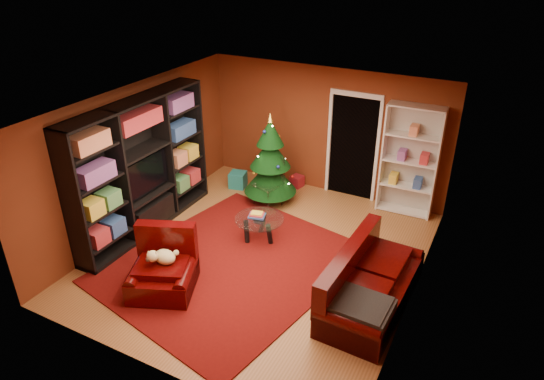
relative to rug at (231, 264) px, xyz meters
The scene contains 18 objects.
floor 0.57m from the rug, 58.12° to the left, with size 5.00×5.50×0.05m, color brown.
ceiling 2.68m from the rug, 58.12° to the left, with size 5.00×5.50×0.05m, color silver.
wall_back 3.52m from the rug, 84.70° to the left, with size 5.00×0.05×2.60m, color maroon.
wall_left 2.61m from the rug, 167.66° to the left, with size 0.05×5.50×2.60m, color maroon.
wall_right 3.15m from the rug, ahead, with size 0.05×5.50×2.60m, color maroon.
doorway 3.50m from the rug, 74.33° to the left, with size 1.06×0.60×2.16m, color black, non-canonical shape.
rug is the anchor object (origin of this frame).
media_unit 2.33m from the rug, behind, with size 0.48×3.14×2.41m, color black, non-canonical shape.
christmas_tree 2.46m from the rug, 101.06° to the left, with size 1.05×1.05×1.87m, color black, non-canonical shape.
gift_box_teal 2.82m from the rug, 118.46° to the left, with size 0.33×0.33×0.33m, color #197C7D.
gift_box_green 2.34m from the rug, 102.72° to the left, with size 0.26×0.26×0.26m, color #256B25.
gift_box_red 3.09m from the rug, 94.19° to the left, with size 0.24×0.24×0.24m, color maroon.
white_bookshelf 3.84m from the rug, 55.89° to the left, with size 1.02×0.37×2.20m, color white, non-canonical shape.
armchair 1.22m from the rug, 119.06° to the right, with size 1.00×1.00×0.78m, color black, non-canonical shape.
dog 1.23m from the rug, 119.49° to the right, with size 0.40×0.30×0.25m, color beige, non-canonical shape.
sofa 2.37m from the rug, ahead, with size 2.10×0.94×0.90m, color black, non-canonical shape.
coffee_table 0.90m from the rug, 86.09° to the left, with size 0.86×0.86×0.54m, color gray, non-canonical shape.
acrylic_chair 2.14m from the rug, 100.90° to the left, with size 0.48×0.52×0.93m, color #66605B, non-canonical shape.
Camera 1 is at (3.27, -5.92, 4.78)m, focal length 32.00 mm.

